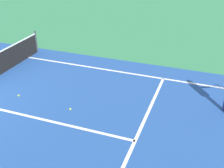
% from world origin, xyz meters
% --- Properties ---
extents(line_sideline_right, '(0.10, 11.89, 0.01)m').
position_xyz_m(line_sideline_right, '(4.11, -5.95, 0.00)').
color(line_sideline_right, white).
rests_on(line_sideline_right, ground_plane).
extents(line_service_near, '(8.22, 0.10, 0.01)m').
position_xyz_m(line_service_near, '(0.00, -6.40, 0.00)').
color(line_service_near, white).
rests_on(line_service_near, ground_plane).
extents(line_center_service, '(0.10, 6.40, 0.01)m').
position_xyz_m(line_center_service, '(0.00, -3.20, 0.00)').
color(line_center_service, white).
rests_on(line_center_service, ground_plane).
extents(tennis_ball_mid_court, '(0.07, 0.07, 0.07)m').
position_xyz_m(tennis_ball_mid_court, '(0.79, -3.94, 0.03)').
color(tennis_ball_mid_court, '#CCE033').
rests_on(tennis_ball_mid_court, ground_plane).
extents(tennis_ball_near_net, '(0.07, 0.07, 0.07)m').
position_xyz_m(tennis_ball_near_net, '(0.93, -1.79, 0.03)').
color(tennis_ball_near_net, '#CCE033').
rests_on(tennis_ball_near_net, ground_plane).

